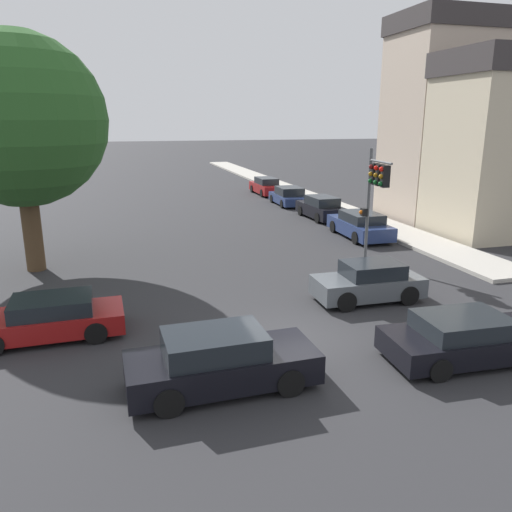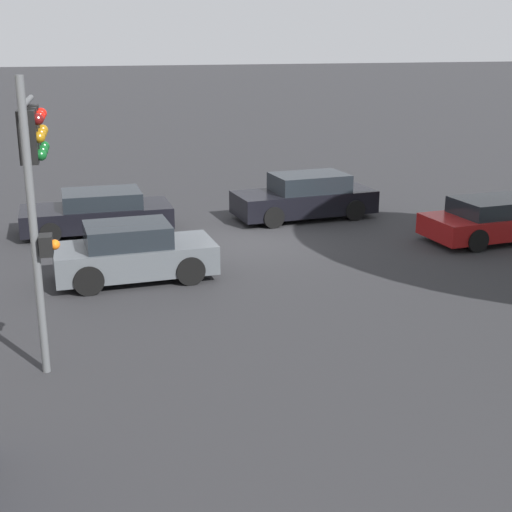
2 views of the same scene
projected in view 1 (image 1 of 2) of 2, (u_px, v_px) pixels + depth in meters
name	position (u px, v px, depth m)	size (l,w,h in m)	color
ground_plane	(290.00, 340.00, 14.79)	(300.00, 300.00, 0.00)	#28282B
sidewalk_strip	(282.00, 187.00, 48.04)	(2.70, 60.00, 0.18)	#ADA89E
rowhouse_backdrop	(470.00, 130.00, 29.72)	(7.29, 10.46, 12.60)	beige
street_tree	(19.00, 121.00, 20.14)	(7.02, 7.02, 9.83)	#4C3823
traffic_signal	(375.00, 184.00, 21.31)	(0.55, 2.29, 5.14)	#515456
crossing_car_0	(369.00, 282.00, 17.92)	(3.89, 1.89, 1.42)	#4C5156
crossing_car_1	(466.00, 338.00, 13.48)	(4.57, 2.21, 1.28)	black
crossing_car_2	(220.00, 361.00, 12.01)	(4.64, 2.04, 1.47)	black
crossing_car_3	(49.00, 318.00, 14.87)	(4.45, 2.04, 1.25)	maroon
parked_car_0	(360.00, 225.00, 27.67)	(2.13, 4.83, 1.42)	navy
parked_car_1	(321.00, 208.00, 32.95)	(1.99, 4.55, 1.49)	black
parked_car_2	(289.00, 196.00, 38.33)	(2.13, 4.37, 1.39)	navy
parked_car_3	(266.00, 186.00, 43.74)	(1.86, 4.81, 1.48)	maroon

